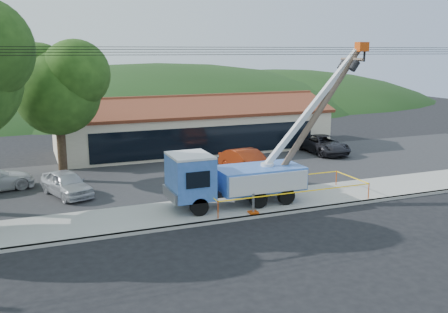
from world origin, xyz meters
The scene contains 14 objects.
ground centered at (0.00, 0.00, 0.00)m, with size 120.00×120.00×0.00m, color black.
curb centered at (0.00, 2.10, 0.07)m, with size 60.00×0.25×0.15m, color #A5A39B.
sidewalk centered at (0.00, 4.00, 0.07)m, with size 60.00×4.00×0.15m, color #A5A39B.
parking_lot centered at (0.00, 12.00, 0.05)m, with size 60.00×12.00×0.10m, color #28282B.
strip_mall centered at (4.00, 19.98, 1.88)m, with size 22.50×8.53×4.67m.
tree_lot centered at (-7.00, 13.00, 6.21)m, with size 6.30×5.60×8.94m.
hill_center centered at (10.00, 55.00, 0.00)m, with size 89.60×64.00×32.00m, color #1B3814.
hill_east centered at (30.00, 55.00, 0.00)m, with size 72.80×52.00×26.00m, color #1B3814.
utility_truck centered at (1.03, 4.17, 1.73)m, with size 11.49×3.94×8.55m.
leaning_pole centered at (5.99, 4.11, 4.74)m, with size 6.25×1.96×8.50m.
caution_tape centered at (3.94, 3.90, 0.82)m, with size 9.05×3.17×0.92m.
car_silver centered at (-7.09, 9.38, 0.00)m, with size 1.70×4.22×1.44m, color silver.
car_red centered at (4.55, 10.05, 0.00)m, with size 1.74×4.98×1.64m, color maroon.
car_dark centered at (13.16, 14.18, 0.00)m, with size 2.42×5.24×1.46m, color black.
Camera 1 is at (-8.99, -19.44, 8.24)m, focal length 40.00 mm.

